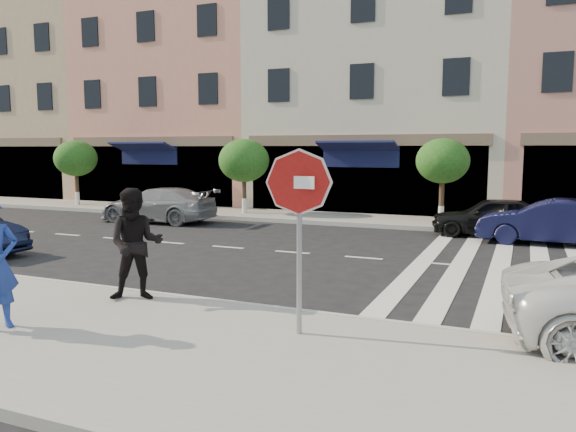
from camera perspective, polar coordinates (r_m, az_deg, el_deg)
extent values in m
plane|color=black|center=(11.81, -7.07, -6.97)|extent=(120.00, 120.00, 0.00)
cube|color=gray|center=(8.88, -19.53, -11.52)|extent=(60.00, 4.50, 0.15)
cube|color=gray|center=(21.87, 7.51, -0.38)|extent=(60.00, 3.00, 0.15)
cube|color=tan|center=(38.81, -23.26, 11.04)|extent=(12.00, 9.00, 12.00)
cube|color=tan|center=(31.99, -9.13, 14.31)|extent=(10.00, 9.00, 14.00)
cube|color=beige|center=(27.76, 10.07, 12.32)|extent=(11.00, 9.00, 11.00)
cylinder|color=#473323|center=(28.70, -20.64, 2.76)|extent=(0.18, 0.18, 1.65)
cylinder|color=silver|center=(28.73, -20.60, 1.72)|extent=(0.20, 0.20, 0.60)
ellipsoid|color=#1C4A15|center=(28.64, -20.76, 5.50)|extent=(2.00, 2.00, 1.70)
cylinder|color=#473323|center=(23.42, -4.46, 2.28)|extent=(0.18, 0.18, 1.60)
cylinder|color=silver|center=(23.47, -4.45, 1.07)|extent=(0.20, 0.20, 0.60)
ellipsoid|color=#1C4A15|center=(23.35, -4.50, 5.65)|extent=(2.10, 2.10, 1.79)
cylinder|color=#473323|center=(20.97, 15.33, 1.67)|extent=(0.18, 0.18, 1.71)
cylinder|color=silver|center=(21.03, 15.28, 0.17)|extent=(0.20, 0.20, 0.60)
ellipsoid|color=#1C4A15|center=(20.90, 15.45, 5.43)|extent=(1.90, 1.90, 1.62)
cylinder|color=gray|center=(8.01, 1.15, -3.62)|extent=(0.08, 0.08, 2.42)
cylinder|color=white|center=(7.88, 1.14, 3.46)|extent=(0.94, 0.06, 0.94)
cylinder|color=#9E1411|center=(7.86, 1.09, 3.45)|extent=(0.88, 0.07, 0.88)
cube|color=white|center=(7.83, 1.01, 3.44)|extent=(0.49, 0.04, 0.18)
imported|color=black|center=(10.23, -15.20, -2.79)|extent=(1.21, 1.14, 1.98)
imported|color=gray|center=(22.05, -13.06, 1.11)|extent=(4.64, 1.98, 1.33)
imported|color=black|center=(19.16, 20.07, -0.06)|extent=(3.89, 1.85, 1.29)
imported|color=black|center=(18.15, 25.13, -0.56)|extent=(4.12, 1.54, 1.35)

